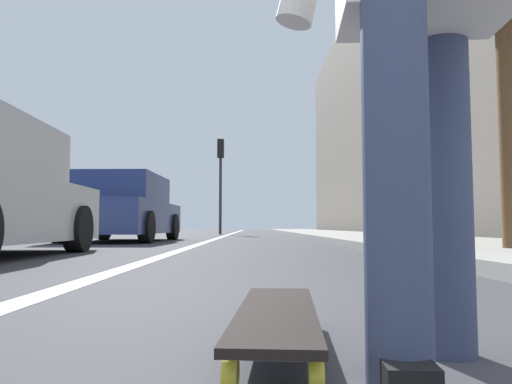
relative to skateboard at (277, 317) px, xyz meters
name	(u,v)px	position (x,y,z in m)	size (l,w,h in m)	color
ground_plane	(258,242)	(9.10, -0.04, -0.09)	(80.00, 80.00, 0.00)	#38383D
lane_stripe_white	(229,234)	(19.10, 1.07, -0.09)	(52.00, 0.16, 0.01)	silver
sidewalk_curb	(335,234)	(17.10, -3.03, -0.04)	(52.00, 3.20, 0.11)	#9E9B93
building_facade	(383,94)	(21.10, -6.07, 6.50)	(40.00, 1.20, 13.18)	gray
skateboard	(277,317)	(0.00, 0.00, 0.00)	(0.85, 0.26, 0.11)	yellow
parked_car_mid	(122,210)	(9.64, 3.02, 0.62)	(4.32, 2.06, 1.48)	navy
traffic_light	(221,168)	(19.32, 1.47, 2.73)	(0.33, 0.28, 4.08)	#2D2D2D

